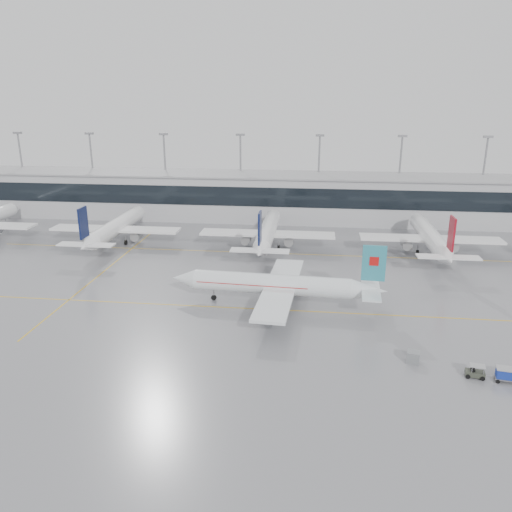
# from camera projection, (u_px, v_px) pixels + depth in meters

# --- Properties ---
(ground) EXTENTS (320.00, 320.00, 0.00)m
(ground) POSITION_uv_depth(u_px,v_px,m) (247.00, 308.00, 79.66)
(ground) COLOR gray
(ground) RESTS_ON ground
(taxi_line_main) EXTENTS (120.00, 0.25, 0.01)m
(taxi_line_main) POSITION_uv_depth(u_px,v_px,m) (247.00, 308.00, 79.66)
(taxi_line_main) COLOR gold
(taxi_line_main) RESTS_ON ground
(taxi_line_north) EXTENTS (120.00, 0.25, 0.01)m
(taxi_line_north) POSITION_uv_depth(u_px,v_px,m) (266.00, 253.00, 108.05)
(taxi_line_north) COLOR gold
(taxi_line_north) RESTS_ON ground
(taxi_line_cross) EXTENTS (0.25, 60.00, 0.01)m
(taxi_line_cross) POSITION_uv_depth(u_px,v_px,m) (105.00, 270.00, 97.20)
(taxi_line_cross) COLOR gold
(taxi_line_cross) RESTS_ON ground
(terminal) EXTENTS (180.00, 15.00, 12.00)m
(terminal) POSITION_uv_depth(u_px,v_px,m) (277.00, 198.00, 136.51)
(terminal) COLOR #A6A6AA
(terminal) RESTS_ON ground
(terminal_glass) EXTENTS (180.00, 0.20, 5.00)m
(terminal_glass) POSITION_uv_depth(u_px,v_px,m) (275.00, 197.00, 128.91)
(terminal_glass) COLOR black
(terminal_glass) RESTS_ON ground
(terminal_roof) EXTENTS (182.00, 16.00, 0.40)m
(terminal_roof) POSITION_uv_depth(u_px,v_px,m) (278.00, 175.00, 134.63)
(terminal_roof) COLOR gray
(terminal_roof) RESTS_ON ground
(light_masts) EXTENTS (156.40, 1.00, 22.60)m
(light_masts) POSITION_uv_depth(u_px,v_px,m) (279.00, 168.00, 139.96)
(light_masts) COLOR gray
(light_masts) RESTS_ON ground
(air_canada_jet) EXTENTS (35.01, 27.63, 10.82)m
(air_canada_jet) POSITION_uv_depth(u_px,v_px,m) (279.00, 285.00, 80.02)
(air_canada_jet) COLOR silver
(air_canada_jet) RESTS_ON ground
(parked_jet_b) EXTENTS (29.64, 36.96, 11.72)m
(parked_jet_b) POSITION_uv_depth(u_px,v_px,m) (116.00, 227.00, 114.32)
(parked_jet_b) COLOR white
(parked_jet_b) RESTS_ON ground
(parked_jet_c) EXTENTS (29.64, 36.96, 11.72)m
(parked_jet_c) POSITION_uv_depth(u_px,v_px,m) (267.00, 232.00, 110.41)
(parked_jet_c) COLOR white
(parked_jet_c) RESTS_ON ground
(parked_jet_d) EXTENTS (29.64, 36.96, 11.72)m
(parked_jet_d) POSITION_uv_depth(u_px,v_px,m) (430.00, 237.00, 106.51)
(parked_jet_d) COLOR white
(parked_jet_d) RESTS_ON ground
(baggage_tug) EXTENTS (3.37, 1.71, 1.60)m
(baggage_tug) POSITION_uv_depth(u_px,v_px,m) (475.00, 373.00, 59.92)
(baggage_tug) COLOR #33372D
(baggage_tug) RESTS_ON ground
(baggage_cart) EXTENTS (3.00, 1.99, 1.73)m
(baggage_cart) POSITION_uv_depth(u_px,v_px,m) (508.00, 374.00, 58.83)
(baggage_cart) COLOR gray
(baggage_cart) RESTS_ON ground
(gse_unit) EXTENTS (1.85, 1.77, 1.54)m
(gse_unit) POSITION_uv_depth(u_px,v_px,m) (413.00, 357.00, 63.17)
(gse_unit) COLOR slate
(gse_unit) RESTS_ON ground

